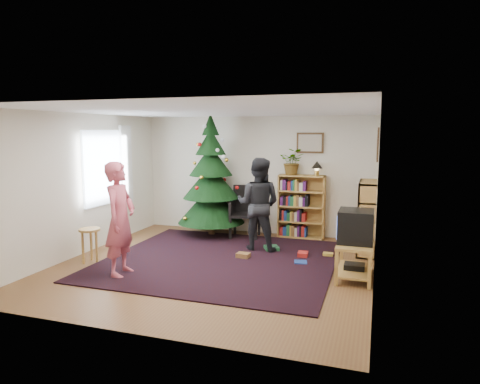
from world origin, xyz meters
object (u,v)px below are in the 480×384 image
(table_lamp, at_px, (317,166))
(armchair, at_px, (247,209))
(potted_plant, at_px, (292,162))
(christmas_tree, at_px, (211,185))
(picture_back, at_px, (310,143))
(bookshelf_back, at_px, (301,206))
(bookshelf_right, at_px, (367,216))
(crt_tv, at_px, (356,226))
(picture_right, at_px, (378,144))
(stool, at_px, (90,236))
(person_by_chair, at_px, (258,204))
(person_standing, at_px, (120,219))
(tv_stand, at_px, (355,257))

(table_lamp, bearing_deg, armchair, -169.56)
(armchair, xyz_separation_m, potted_plant, (0.90, 0.26, 0.99))
(potted_plant, bearing_deg, table_lamp, -0.00)
(christmas_tree, distance_m, armchair, 0.90)
(picture_back, height_order, christmas_tree, christmas_tree)
(bookshelf_back, relative_size, table_lamp, 4.41)
(bookshelf_right, bearing_deg, christmas_tree, 83.20)
(christmas_tree, relative_size, potted_plant, 4.73)
(crt_tv, bearing_deg, bookshelf_back, 118.20)
(picture_right, height_order, stool, picture_right)
(picture_right, bearing_deg, person_by_chair, -164.15)
(christmas_tree, xyz_separation_m, person_by_chair, (1.26, -0.80, -0.21))
(picture_back, height_order, armchair, picture_back)
(person_standing, height_order, table_lamp, person_standing)
(bookshelf_back, bearing_deg, bookshelf_right, -29.60)
(bookshelf_right, height_order, tv_stand, bookshelf_right)
(christmas_tree, bearing_deg, crt_tv, -31.42)
(picture_right, xyz_separation_m, tv_stand, (-0.26, -1.64, -1.62))
(crt_tv, relative_size, stool, 0.95)
(bookshelf_right, distance_m, table_lamp, 1.52)
(tv_stand, bearing_deg, bookshelf_back, 118.25)
(tv_stand, relative_size, armchair, 0.86)
(picture_right, relative_size, table_lamp, 2.04)
(picture_right, relative_size, bookshelf_right, 0.46)
(picture_back, xyz_separation_m, crt_tv, (1.07, -2.37, -1.16))
(picture_right, distance_m, person_standing, 4.61)
(person_by_chair, distance_m, potted_plant, 1.43)
(tv_stand, bearing_deg, picture_back, 114.32)
(bookshelf_back, xyz_separation_m, potted_plant, (-0.20, 0.00, 0.91))
(picture_back, bearing_deg, picture_right, -28.69)
(picture_right, relative_size, stool, 1.04)
(potted_plant, bearing_deg, person_by_chair, -108.58)
(christmas_tree, height_order, person_standing, christmas_tree)
(christmas_tree, height_order, person_by_chair, christmas_tree)
(crt_tv, bearing_deg, picture_right, 81.08)
(bookshelf_back, height_order, stool, bookshelf_back)
(tv_stand, relative_size, person_standing, 0.53)
(bookshelf_back, bearing_deg, table_lamp, -0.00)
(picture_right, height_order, armchair, picture_right)
(crt_tv, xyz_separation_m, table_lamp, (-0.90, 2.23, 0.71))
(bookshelf_right, relative_size, potted_plant, 2.41)
(crt_tv, bearing_deg, potted_plant, 122.04)
(armchair, xyz_separation_m, person_standing, (-1.09, -2.94, 0.29))
(person_by_chair, xyz_separation_m, table_lamp, (0.89, 1.17, 0.64))
(person_standing, bearing_deg, bookshelf_right, -61.23)
(crt_tv, height_order, stool, crt_tv)
(bookshelf_back, relative_size, person_by_chair, 0.76)
(bookshelf_back, bearing_deg, picture_back, 46.13)
(picture_right, xyz_separation_m, christmas_tree, (-3.30, 0.22, -0.89))
(tv_stand, height_order, person_by_chair, person_by_chair)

